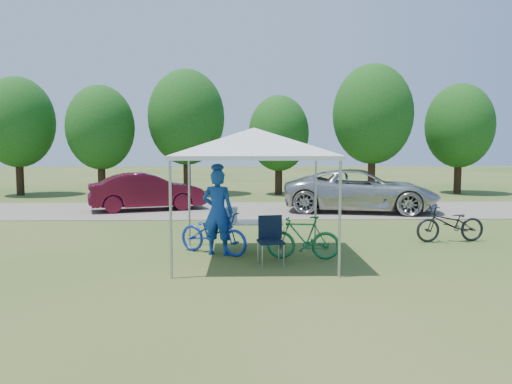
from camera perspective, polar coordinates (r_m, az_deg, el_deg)
ground at (r=10.52m, az=-0.24°, el=-7.66°), size 100.00×100.00×0.00m
gravel_strip at (r=18.40m, az=-0.75°, el=-2.08°), size 24.00×5.00×0.02m
canopy at (r=10.26m, az=-0.25°, el=6.94°), size 4.53×4.53×3.00m
treeline at (r=24.33m, az=-1.63°, el=8.01°), size 24.89×4.28×6.30m
folding_table at (r=11.19m, az=-1.17°, el=-3.62°), size 1.63×0.68×0.67m
folding_chair at (r=10.06m, az=1.66°, el=-4.97°), size 0.56×0.58×0.96m
cooler at (r=11.17m, az=-3.26°, el=-2.57°), size 0.45×0.30×0.32m
ice_cream_cup at (r=11.15m, az=1.47°, el=-3.26°), size 0.09×0.09×0.07m
cyclist at (r=10.80m, az=-4.40°, el=-2.31°), size 0.76×0.59×1.87m
bike_blue at (r=10.98m, az=-4.90°, el=-4.70°), size 1.80×1.45×0.92m
bike_green at (r=10.47m, az=5.43°, el=-5.21°), size 1.55×0.61×0.91m
bike_dark at (r=13.18m, az=21.35°, el=-3.37°), size 1.80×0.79×0.92m
minivan at (r=18.30m, az=11.87°, el=0.18°), size 5.82×3.53×1.51m
sedan at (r=18.75m, az=-12.36°, el=0.06°), size 4.38×2.67×1.36m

